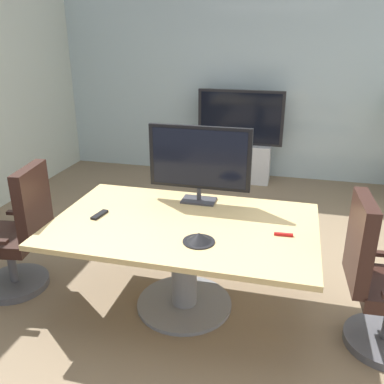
# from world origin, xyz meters

# --- Properties ---
(ground_plane) EXTENTS (7.56, 7.56, 0.00)m
(ground_plane) POSITION_xyz_m (0.00, 0.00, 0.00)
(ground_plane) COLOR #7A664C
(wall_back_glass_partition) EXTENTS (5.82, 0.10, 2.86)m
(wall_back_glass_partition) POSITION_xyz_m (0.00, 3.28, 1.43)
(wall_back_glass_partition) COLOR #9EB2B7
(wall_back_glass_partition) RESTS_ON ground
(conference_table) EXTENTS (1.95, 1.22, 0.74)m
(conference_table) POSITION_xyz_m (-0.10, -0.16, 0.56)
(conference_table) COLOR tan
(conference_table) RESTS_ON ground
(office_chair_left) EXTENTS (0.63, 0.61, 1.09)m
(office_chair_left) POSITION_xyz_m (-1.49, -0.25, 0.46)
(office_chair_left) COLOR #4C4C51
(office_chair_left) RESTS_ON ground
(office_chair_right) EXTENTS (0.61, 0.58, 1.09)m
(office_chair_right) POSITION_xyz_m (1.29, -0.26, 0.46)
(office_chair_right) COLOR #4C4C51
(office_chair_right) RESTS_ON ground
(tv_monitor) EXTENTS (0.84, 0.18, 0.64)m
(tv_monitor) POSITION_xyz_m (-0.09, 0.28, 1.09)
(tv_monitor) COLOR #333338
(tv_monitor) RESTS_ON conference_table
(wall_display_unit) EXTENTS (1.20, 0.36, 1.31)m
(wall_display_unit) POSITION_xyz_m (-0.12, 2.92, 0.44)
(wall_display_unit) COLOR #B7BABC
(wall_display_unit) RESTS_ON ground
(conference_phone) EXTENTS (0.22, 0.22, 0.07)m
(conference_phone) POSITION_xyz_m (0.08, -0.42, 0.77)
(conference_phone) COLOR black
(conference_phone) RESTS_ON conference_table
(remote_control) EXTENTS (0.08, 0.18, 0.02)m
(remote_control) POSITION_xyz_m (-0.77, -0.20, 0.74)
(remote_control) COLOR black
(remote_control) RESTS_ON conference_table
(whiteboard_marker) EXTENTS (0.13, 0.03, 0.02)m
(whiteboard_marker) POSITION_xyz_m (0.63, -0.19, 0.75)
(whiteboard_marker) COLOR red
(whiteboard_marker) RESTS_ON conference_table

